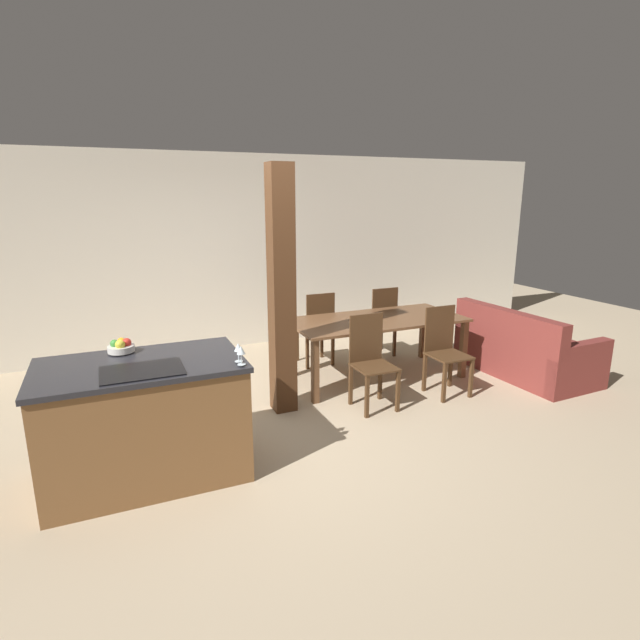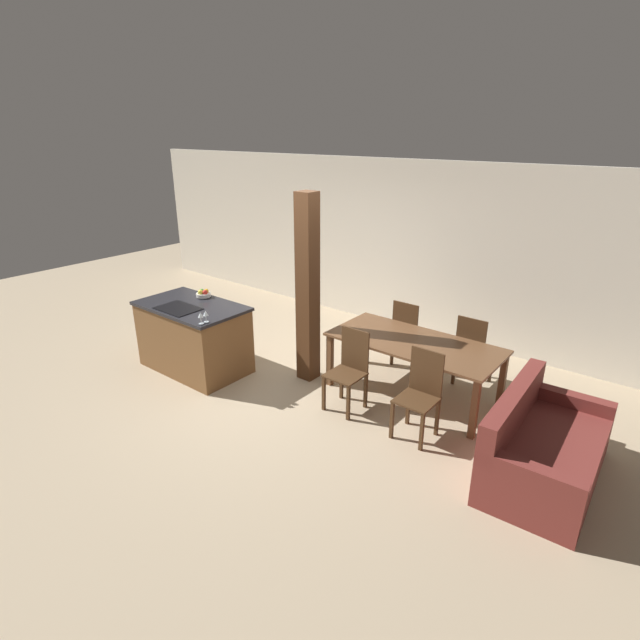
# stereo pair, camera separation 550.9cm
# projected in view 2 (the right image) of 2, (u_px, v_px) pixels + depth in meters

# --- Properties ---
(ground_plane) EXTENTS (16.00, 16.00, 0.00)m
(ground_plane) POSITION_uv_depth(u_px,v_px,m) (275.00, 381.00, 6.61)
(ground_plane) COLOR tan
(wall_back) EXTENTS (11.20, 0.08, 2.70)m
(wall_back) POSITION_uv_depth(u_px,v_px,m) (389.00, 245.00, 8.14)
(wall_back) COLOR silver
(wall_back) RESTS_ON ground_plane
(kitchen_island) EXTENTS (1.50, 0.89, 0.94)m
(kitchen_island) POSITION_uv_depth(u_px,v_px,m) (194.00, 337.00, 6.80)
(kitchen_island) COLOR brown
(kitchen_island) RESTS_ON ground_plane
(fruit_bowl) EXTENTS (0.20, 0.20, 0.11)m
(fruit_bowl) POSITION_uv_depth(u_px,v_px,m) (203.00, 294.00, 6.91)
(fruit_bowl) COLOR silver
(fruit_bowl) RESTS_ON kitchen_island
(wine_glass_near) EXTENTS (0.06, 0.06, 0.14)m
(wine_glass_near) POSITION_uv_depth(u_px,v_px,m) (200.00, 315.00, 5.93)
(wine_glass_near) COLOR silver
(wine_glass_near) RESTS_ON kitchen_island
(wine_glass_middle) EXTENTS (0.06, 0.06, 0.14)m
(wine_glass_middle) POSITION_uv_depth(u_px,v_px,m) (206.00, 314.00, 5.98)
(wine_glass_middle) COLOR silver
(wine_glass_middle) RESTS_ON kitchen_island
(dining_table) EXTENTS (2.06, 0.96, 0.73)m
(dining_table) POSITION_uv_depth(u_px,v_px,m) (414.00, 348.00, 6.03)
(dining_table) COLOR brown
(dining_table) RESTS_ON ground_plane
(dining_chair_near_left) EXTENTS (0.40, 0.40, 0.96)m
(dining_chair_near_left) POSITION_uv_depth(u_px,v_px,m) (349.00, 368.00, 5.84)
(dining_chair_near_left) COLOR #472D19
(dining_chair_near_left) RESTS_ON ground_plane
(dining_chair_near_right) EXTENTS (0.40, 0.40, 0.96)m
(dining_chair_near_right) POSITION_uv_depth(u_px,v_px,m) (420.00, 393.00, 5.30)
(dining_chair_near_right) COLOR #472D19
(dining_chair_near_right) RESTS_ON ground_plane
(dining_chair_far_left) EXTENTS (0.40, 0.40, 0.96)m
(dining_chair_far_left) POSITION_uv_depth(u_px,v_px,m) (408.00, 333.00, 6.86)
(dining_chair_far_left) COLOR #472D19
(dining_chair_far_left) RESTS_ON ground_plane
(dining_chair_far_right) EXTENTS (0.40, 0.40, 0.96)m
(dining_chair_far_right) POSITION_uv_depth(u_px,v_px,m) (473.00, 350.00, 6.33)
(dining_chair_far_right) COLOR #472D19
(dining_chair_far_right) RESTS_ON ground_plane
(couch) EXTENTS (0.94, 1.64, 0.84)m
(couch) POSITION_uv_depth(u_px,v_px,m) (542.00, 451.00, 4.71)
(couch) COLOR maroon
(couch) RESTS_ON ground_plane
(timber_post) EXTENTS (0.23, 0.23, 2.44)m
(timber_post) POSITION_uv_depth(u_px,v_px,m) (308.00, 290.00, 6.28)
(timber_post) COLOR #4C2D19
(timber_post) RESTS_ON ground_plane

